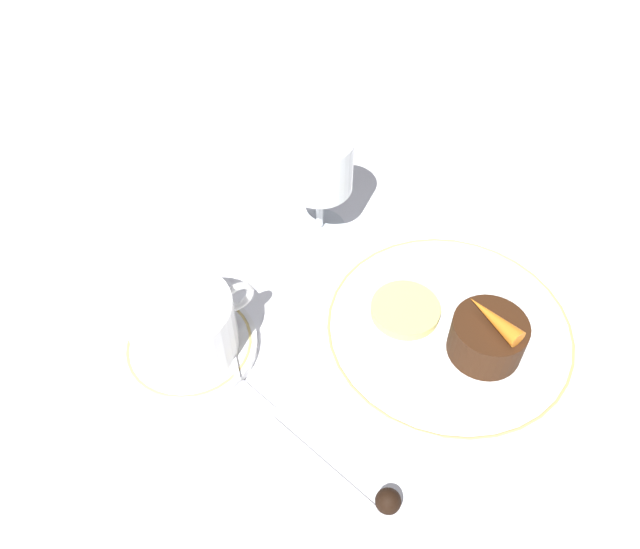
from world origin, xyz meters
TOP-DOWN VIEW (x-y plane):
  - ground_plane at (0.00, 0.00)m, footprint 3.00×3.00m
  - dinner_plate at (0.02, -0.05)m, footprint 0.26×0.26m
  - saucer at (-0.19, 0.08)m, footprint 0.13×0.13m
  - coffee_cup at (-0.19, 0.08)m, footprint 0.12×0.10m
  - spoon at (-0.15, 0.08)m, footprint 0.05×0.10m
  - wine_glass at (0.01, 0.15)m, footprint 0.07×0.07m
  - fork at (-0.17, -0.04)m, footprint 0.05×0.18m
  - dessert_cake at (0.03, -0.09)m, footprint 0.07×0.07m
  - carrot_garnish at (0.03, -0.09)m, footprint 0.02×0.06m
  - pineapple_slice at (0.00, -0.01)m, footprint 0.07×0.07m
  - chocolate_truffle at (-0.13, -0.15)m, footprint 0.02×0.02m

SIDE VIEW (x-z plane):
  - ground_plane at x=0.00m, z-range 0.00..0.00m
  - fork at x=-0.17m, z-range 0.00..0.01m
  - saucer at x=-0.19m, z-range 0.00..0.01m
  - dinner_plate at x=0.02m, z-range 0.00..0.02m
  - chocolate_truffle at x=-0.13m, z-range 0.00..0.02m
  - spoon at x=-0.15m, z-range 0.01..0.01m
  - pineapple_slice at x=0.00m, z-range 0.01..0.02m
  - dessert_cake at x=0.03m, z-range 0.01..0.05m
  - coffee_cup at x=-0.19m, z-range 0.01..0.07m
  - carrot_garnish at x=0.03m, z-range 0.05..0.07m
  - wine_glass at x=0.01m, z-range 0.02..0.15m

